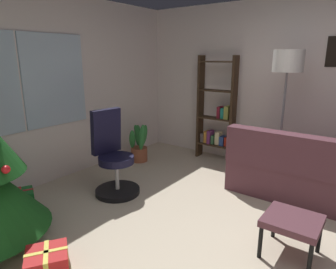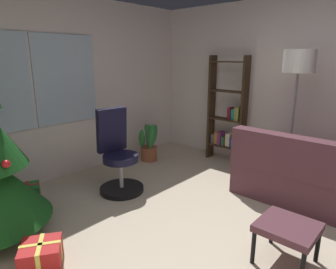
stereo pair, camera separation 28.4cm
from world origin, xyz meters
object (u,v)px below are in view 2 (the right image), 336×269
Objects in this scene: footstool at (288,230)px; bookshelf at (227,116)px; gift_box_red at (41,254)px; potted_plant at (149,144)px; gift_box_green at (28,196)px; couch at (335,182)px; office_chair at (118,160)px; floor_lamp at (298,70)px.

footstool is 2.57m from bookshelf.
bookshelf is at bearing 3.65° from gift_box_red.
bookshelf is 2.61× the size of potted_plant.
footstool reaches higher than gift_box_green.
potted_plant is (-0.31, 2.73, -0.03)m from couch.
bookshelf is (3.25, 0.21, 0.66)m from gift_box_red.
gift_box_green is 3.08m from bookshelf.
office_chair is at bearing 167.04° from bookshelf.
gift_box_red is 0.41× the size of office_chair.
bookshelf is at bearing -49.65° from potted_plant.
gift_box_green reaches higher than gift_box_red.
footstool is 2.79m from gift_box_green.
office_chair is (1.35, 0.65, 0.32)m from gift_box_red.
office_chair is 1.21m from potted_plant.
floor_lamp is at bearing -74.52° from potted_plant.
potted_plant is (1.03, 2.69, -0.04)m from footstool.
gift_box_green is 2.06m from potted_plant.
gift_box_red is at bearing -108.46° from gift_box_green.
footstool is at bearing 178.08° from couch.
office_chair reaches higher than footstool.
office_chair reaches higher than potted_plant.
office_chair is (0.98, -0.45, 0.28)m from gift_box_green.
couch is at bearing -29.54° from gift_box_red.
gift_box_red is (-1.39, 1.50, -0.22)m from footstool.
potted_plant is at bearing 68.94° from footstool.
potted_plant is (2.06, 0.09, 0.14)m from gift_box_green.
footstool is 0.26× the size of floor_lamp.
floor_lamp is (-0.25, -1.11, 0.77)m from bookshelf.
potted_plant reaches higher than footstool.
gift_box_red is (-2.73, 1.55, -0.21)m from couch.
gift_box_red is 0.24× the size of floor_lamp.
couch is at bearing -48.11° from gift_box_green.
gift_box_red is at bearing -176.35° from bookshelf.
floor_lamp is at bearing -37.15° from gift_box_green.
bookshelf is 0.96× the size of floor_lamp.
gift_box_green is at bearing 142.85° from floor_lamp.
floor_lamp reaches higher than gift_box_red.
couch is 1.41m from floor_lamp.
footstool is at bearing -137.50° from bookshelf.
gift_box_green is (-2.37, 2.64, -0.17)m from couch.
potted_plant is at bearing 105.48° from floor_lamp.
gift_box_red is 3.32m from bookshelf.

